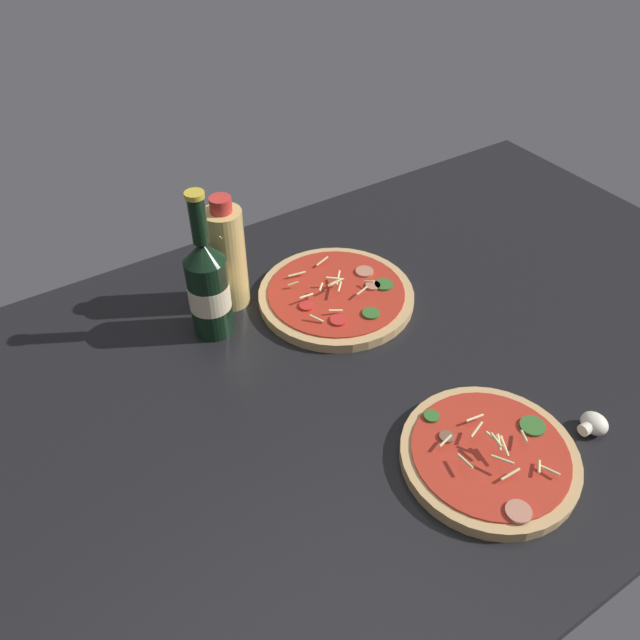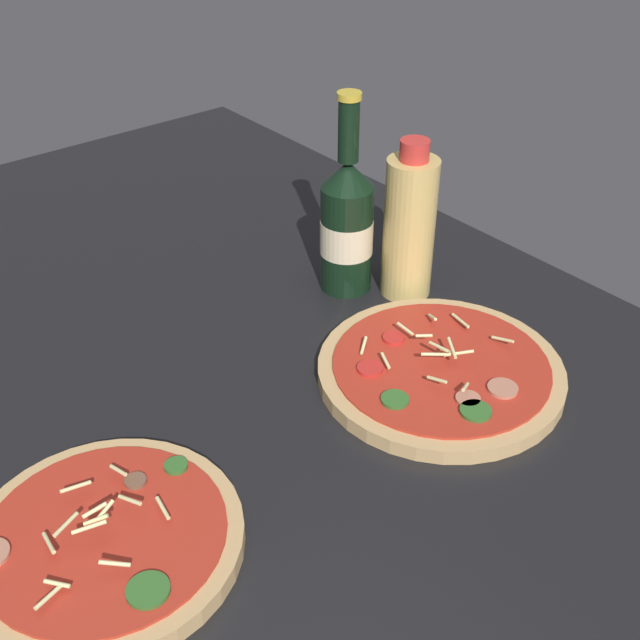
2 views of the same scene
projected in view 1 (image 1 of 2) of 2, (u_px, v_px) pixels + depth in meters
The scene contains 6 objects.
counter_slab at pixel (346, 376), 97.40cm from camera, with size 160.00×90.00×2.50cm.
pizza_near at pixel (489, 456), 83.16cm from camera, with size 23.81×23.81×5.37cm.
pizza_far at pixel (336, 295), 108.89cm from camera, with size 27.14×27.14×4.63cm.
beer_bottle at pixel (208, 286), 97.82cm from camera, with size 6.70×6.70×25.69cm.
oil_bottle at pixel (227, 257), 103.23cm from camera, with size 6.42×6.42×20.50cm.
mushroom_left at pixel (593, 424), 86.87cm from camera, with size 4.17×3.97×2.78cm.
Camera 1 is at (-39.82, -54.58, 72.08)cm, focal length 35.00 mm.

